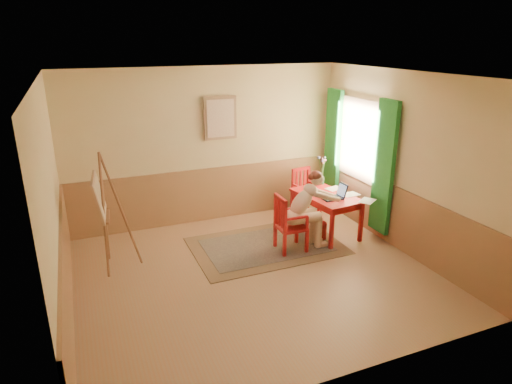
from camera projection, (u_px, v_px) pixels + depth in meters
name	position (u px, v px, depth m)	size (l,w,h in m)	color
room	(254.00, 182.00, 5.99)	(5.04, 4.54, 2.84)	#A27A5A
wainscot	(235.00, 222.00, 6.98)	(5.00, 4.50, 1.00)	tan
window	(357.00, 151.00, 7.84)	(0.12, 2.01, 2.20)	white
wall_portrait	(220.00, 118.00, 7.83)	(0.60, 0.05, 0.76)	#9E7857
rug	(266.00, 246.00, 7.30)	(2.40, 1.60, 0.02)	#8C7251
table	(326.00, 200.00, 7.58)	(0.88, 1.29, 0.72)	red
chair_left	(288.00, 224.00, 7.00)	(0.44, 0.43, 0.94)	red
chair_back	(305.00, 193.00, 8.42)	(0.46, 0.48, 0.92)	red
figure	(306.00, 207.00, 7.02)	(0.95, 0.41, 1.29)	beige
laptop	(335.00, 195.00, 7.36)	(0.40, 0.24, 0.24)	#1E2338
papers	(340.00, 194.00, 7.59)	(1.01, 1.14, 0.00)	white
vase	(322.00, 172.00, 8.02)	(0.20, 0.26, 0.51)	#3F724C
wastebasket	(319.00, 231.00, 7.53)	(0.27, 0.27, 0.29)	red
easel	(102.00, 201.00, 6.29)	(0.62, 0.79, 1.78)	brown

